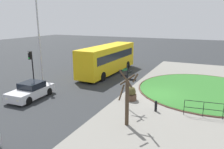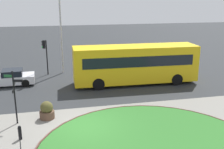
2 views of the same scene
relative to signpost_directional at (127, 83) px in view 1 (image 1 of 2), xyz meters
The scene contains 13 objects.
ground 4.56m from the signpost_directional, 19.40° to the right, with size 120.00×120.00×0.00m, color #282B2D.
sidewalk_paving 5.23m from the signpost_directional, 36.75° to the right, with size 32.00×8.92×0.02m, color gray.
grass_island 8.69m from the signpost_directional, 35.66° to the right, with size 11.70×11.70×0.10m, color #2D6B28.
grass_kerb_ring 8.69m from the signpost_directional, 35.66° to the right, with size 12.01×12.01×0.11m, color brown.
signpost_directional is the anchor object (origin of this frame).
bollard_foreground 2.57m from the signpost_directional, 79.80° to the right, with size 0.19×0.19×0.82m.
railing_grass_edge 5.93m from the signpost_directional, 81.64° to the right, with size 0.51×3.65×1.10m.
bus_yellow 11.07m from the signpost_directional, 33.24° to the left, with size 10.74×2.78×3.34m.
car_near_lane 8.21m from the signpost_directional, 99.32° to the left, with size 4.01×2.01×1.35m.
traffic_light_far 10.83m from the signpost_directional, 81.50° to the left, with size 0.49×0.26×3.39m.
lamppost_tall 11.75m from the signpost_directional, 73.66° to the left, with size 0.32×0.32×8.76m.
planter_near_signpost 2.28m from the signpost_directional, 11.04° to the left, with size 0.92×0.92×1.14m.
street_tree_bare 2.58m from the signpost_directional, 159.15° to the right, with size 1.16×1.32×3.60m.
Camera 1 is at (-17.84, -3.90, 6.34)m, focal length 34.74 mm.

